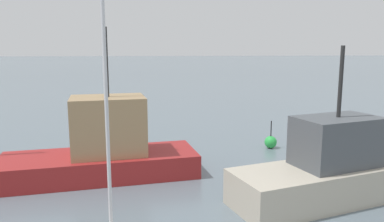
% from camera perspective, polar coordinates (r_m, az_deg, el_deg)
% --- Properties ---
extents(fishing_boat_0, '(8.84, 4.08, 6.57)m').
position_cam_1_polar(fishing_boat_0, '(16.85, -13.55, -5.73)').
color(fishing_boat_0, maroon).
rests_on(fishing_boat_0, ground_plane).
extents(fishing_boat_3, '(7.82, 4.35, 5.76)m').
position_cam_1_polar(fishing_boat_3, '(14.88, 20.55, -8.57)').
color(fishing_boat_3, '#BCB29E').
rests_on(fishing_boat_3, ground_plane).
extents(channel_buoy_1, '(0.70, 0.70, 1.60)m').
position_cam_1_polar(channel_buoy_1, '(21.66, 12.10, -4.72)').
color(channel_buoy_1, green).
rests_on(channel_buoy_1, ground_plane).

